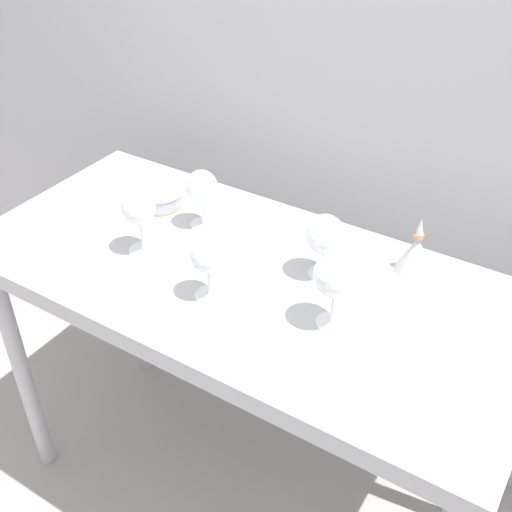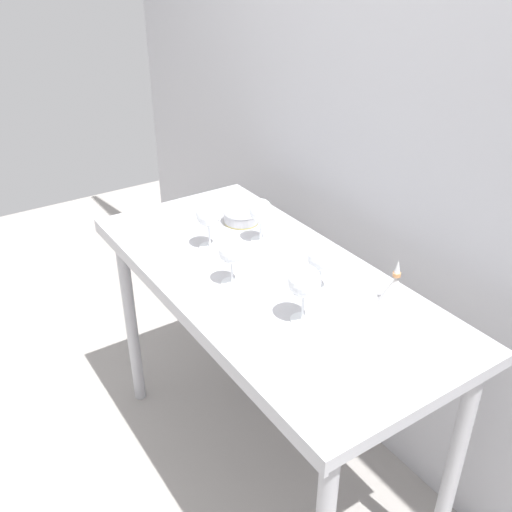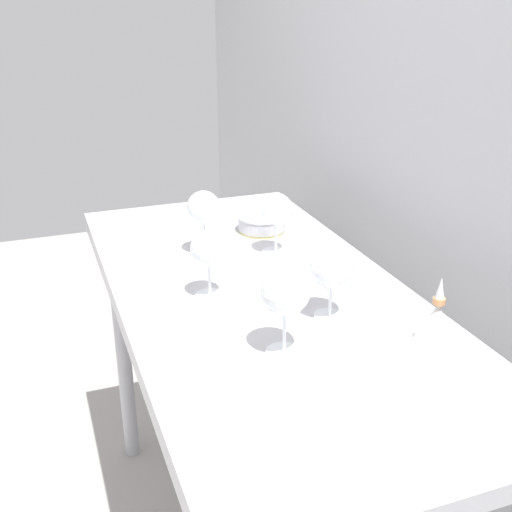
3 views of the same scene
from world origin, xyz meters
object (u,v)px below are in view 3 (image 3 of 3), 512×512
at_px(wine_glass_near_right, 285,292).
at_px(tasting_sheet_lower, 368,389).
at_px(wine_glass_near_left, 204,209).
at_px(tasting_sheet_upper, 279,277).
at_px(decanter_funnel, 436,325).
at_px(wine_glass_far_right, 332,268).
at_px(wine_glass_near_center, 209,251).
at_px(tasting_bowl, 262,222).
at_px(wine_glass_far_left, 276,211).

distance_m(wine_glass_near_right, tasting_sheet_lower, 0.22).
distance_m(wine_glass_near_left, tasting_sheet_upper, 0.27).
bearing_deg(decanter_funnel, wine_glass_far_right, -143.03).
height_order(wine_glass_far_right, tasting_sheet_upper, wine_glass_far_right).
distance_m(wine_glass_near_center, tasting_sheet_upper, 0.22).
relative_size(wine_glass_near_left, tasting_bowl, 1.22).
distance_m(wine_glass_far_right, decanter_funnel, 0.23).
distance_m(wine_glass_far_left, decanter_funnel, 0.56).
distance_m(wine_glass_near_center, wine_glass_far_right, 0.28).
xyz_separation_m(wine_glass_near_right, tasting_bowl, (-0.63, 0.19, -0.10)).
height_order(wine_glass_near_right, tasting_sheet_lower, wine_glass_near_right).
bearing_deg(decanter_funnel, wine_glass_near_left, -154.80).
bearing_deg(decanter_funnel, wine_glass_near_right, -105.98).
bearing_deg(decanter_funnel, tasting_sheet_upper, -158.20).
height_order(wine_glass_far_right, tasting_bowl, wine_glass_far_right).
distance_m(wine_glass_near_center, tasting_sheet_lower, 0.48).
xyz_separation_m(wine_glass_far_right, decanter_funnel, (0.18, 0.14, -0.06)).
xyz_separation_m(wine_glass_near_left, wine_glass_near_right, (0.53, 0.01, 0.01)).
height_order(wine_glass_near_left, tasting_bowl, wine_glass_near_left).
bearing_deg(wine_glass_near_right, decanter_funnel, 74.02).
distance_m(wine_glass_far_left, wine_glass_near_right, 0.50).
distance_m(wine_glass_far_left, tasting_bowl, 0.19).
height_order(wine_glass_near_center, wine_glass_far_right, wine_glass_far_right).
relative_size(tasting_sheet_lower, decanter_funnel, 1.75).
height_order(wine_glass_near_left, decanter_funnel, wine_glass_near_left).
bearing_deg(tasting_sheet_lower, wine_glass_far_right, 149.98).
bearing_deg(tasting_sheet_lower, decanter_funnel, 94.93).
xyz_separation_m(tasting_sheet_lower, tasting_bowl, (-0.80, 0.10, 0.03)).
xyz_separation_m(tasting_sheet_upper, tasting_bowl, (-0.31, 0.07, 0.03)).
distance_m(tasting_bowl, decanter_funnel, 0.72).
xyz_separation_m(wine_glass_near_left, tasting_bowl, (-0.11, 0.20, -0.09)).
distance_m(wine_glass_near_right, tasting_sheet_upper, 0.37).
xyz_separation_m(wine_glass_far_right, tasting_sheet_upper, (-0.22, -0.03, -0.11)).
height_order(wine_glass_near_right, wine_glass_near_center, wine_glass_near_right).
bearing_deg(wine_glass_near_left, tasting_bowl, 117.95).
relative_size(tasting_sheet_lower, tasting_bowl, 1.86).
height_order(wine_glass_near_right, wine_glass_far_right, wine_glass_near_right).
xyz_separation_m(tasting_sheet_lower, decanter_funnel, (-0.08, 0.19, 0.05)).
height_order(wine_glass_far_right, decanter_funnel, wine_glass_far_right).
xyz_separation_m(wine_glass_near_right, decanter_funnel, (0.08, 0.28, -0.08)).
height_order(wine_glass_near_left, wine_glass_near_center, wine_glass_near_left).
bearing_deg(wine_glass_far_left, wine_glass_near_center, -51.33).
distance_m(tasting_sheet_lower, tasting_bowl, 0.80).
height_order(wine_glass_near_left, wine_glass_far_right, wine_glass_near_left).
distance_m(wine_glass_near_right, wine_glass_far_right, 0.18).
distance_m(wine_glass_near_left, wine_glass_far_right, 0.46).
relative_size(tasting_sheet_upper, tasting_sheet_lower, 0.78).
height_order(wine_glass_near_center, tasting_bowl, wine_glass_near_center).
height_order(wine_glass_far_left, wine_glass_near_center, wine_glass_far_left).
distance_m(wine_glass_near_center, tasting_bowl, 0.45).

